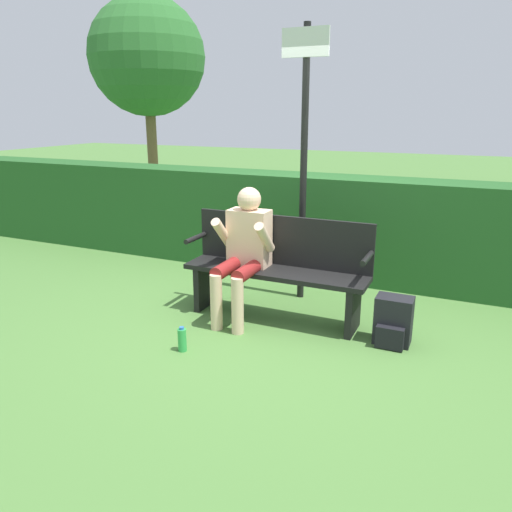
{
  "coord_description": "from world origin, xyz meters",
  "views": [
    {
      "loc": [
        1.67,
        -4.13,
        1.94
      ],
      "look_at": [
        -0.15,
        -0.1,
        0.63
      ],
      "focal_mm": 35.0,
      "sensor_mm": 36.0,
      "label": 1
    }
  ],
  "objects_px": {
    "person_seated": "(244,247)",
    "backpack": "(393,322)",
    "park_bench": "(278,266)",
    "signpost": "(304,148)",
    "water_bottle": "(182,340)",
    "tree": "(147,57)"
  },
  "relations": [
    {
      "from": "park_bench",
      "to": "water_bottle",
      "type": "bearing_deg",
      "value": -113.7
    },
    {
      "from": "person_seated",
      "to": "backpack",
      "type": "bearing_deg",
      "value": -0.35
    },
    {
      "from": "backpack",
      "to": "water_bottle",
      "type": "height_order",
      "value": "backpack"
    },
    {
      "from": "park_bench",
      "to": "person_seated",
      "type": "distance_m",
      "value": 0.37
    },
    {
      "from": "tree",
      "to": "park_bench",
      "type": "bearing_deg",
      "value": -44.56
    },
    {
      "from": "backpack",
      "to": "park_bench",
      "type": "bearing_deg",
      "value": 172.34
    },
    {
      "from": "person_seated",
      "to": "backpack",
      "type": "distance_m",
      "value": 1.49
    },
    {
      "from": "person_seated",
      "to": "water_bottle",
      "type": "height_order",
      "value": "person_seated"
    },
    {
      "from": "person_seated",
      "to": "signpost",
      "type": "relative_size",
      "value": 0.46
    },
    {
      "from": "tree",
      "to": "backpack",
      "type": "bearing_deg",
      "value": -39.35
    },
    {
      "from": "water_bottle",
      "to": "backpack",
      "type": "bearing_deg",
      "value": 28.73
    },
    {
      "from": "park_bench",
      "to": "water_bottle",
      "type": "relative_size",
      "value": 8.18
    },
    {
      "from": "person_seated",
      "to": "backpack",
      "type": "height_order",
      "value": "person_seated"
    },
    {
      "from": "signpost",
      "to": "water_bottle",
      "type": "bearing_deg",
      "value": -106.66
    },
    {
      "from": "signpost",
      "to": "person_seated",
      "type": "bearing_deg",
      "value": -113.63
    },
    {
      "from": "person_seated",
      "to": "water_bottle",
      "type": "xyz_separation_m",
      "value": [
        -0.16,
        -0.87,
        -0.6
      ]
    },
    {
      "from": "park_bench",
      "to": "signpost",
      "type": "height_order",
      "value": "signpost"
    },
    {
      "from": "backpack",
      "to": "water_bottle",
      "type": "xyz_separation_m",
      "value": [
        -1.57,
        -0.86,
        -0.1
      ]
    },
    {
      "from": "park_bench",
      "to": "signpost",
      "type": "relative_size",
      "value": 0.65
    },
    {
      "from": "person_seated",
      "to": "tree",
      "type": "height_order",
      "value": "tree"
    },
    {
      "from": "backpack",
      "to": "signpost",
      "type": "distance_m",
      "value": 1.9
    },
    {
      "from": "signpost",
      "to": "tree",
      "type": "bearing_deg",
      "value": 139.48
    }
  ]
}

